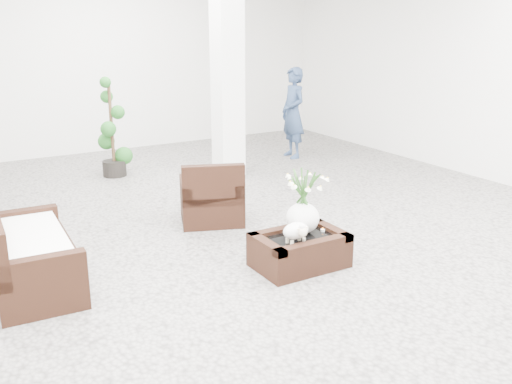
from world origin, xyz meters
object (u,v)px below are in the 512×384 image
armchair (211,190)px  loveseat (31,245)px  topiary (112,128)px  coffee_table (299,252)px

armchair → loveseat: size_ratio=0.52×
topiary → loveseat: bearing=-118.2°
topiary → armchair: bearing=-82.1°
loveseat → coffee_table: bearing=-108.4°
loveseat → topiary: size_ratio=0.98×
coffee_table → topiary: 4.48m
coffee_table → armchair: size_ratio=1.15×
armchair → loveseat: bearing=39.5°
coffee_table → loveseat: (-2.39, 0.92, 0.24)m
coffee_table → topiary: topiary is taller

